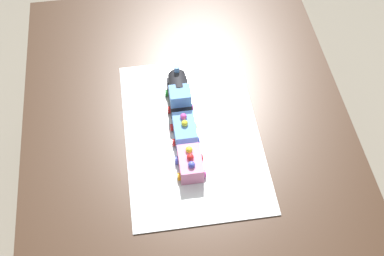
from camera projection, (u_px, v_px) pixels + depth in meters
The scene contains 6 objects.
ground_plane at pixel (191, 242), 2.12m from camera, with size 8.00×8.00×0.00m, color gray.
dining_table at pixel (190, 160), 1.61m from camera, with size 1.40×1.00×0.74m.
cake_board at pixel (192, 134), 1.54m from camera, with size 0.60×0.40×0.00m, color silver.
cake_locomotive at pixel (179, 93), 1.57m from camera, with size 0.14×0.08×0.12m.
cake_car_caboose_sky_blue at pixel (185, 130), 1.51m from camera, with size 0.10×0.08×0.07m.
cake_car_gondola_bubblegum at pixel (190, 163), 1.44m from camera, with size 0.10×0.08×0.07m.
Camera 1 is at (0.87, -0.12, 1.99)m, focal length 47.88 mm.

